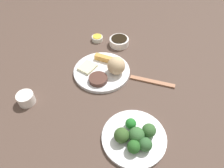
% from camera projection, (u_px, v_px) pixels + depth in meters
% --- Properties ---
extents(tabletop, '(2.20, 2.20, 0.02)m').
position_uv_depth(tabletop, '(112.00, 79.00, 0.98)').
color(tabletop, '#4E3C33').
rests_on(tabletop, ground).
extents(main_plate, '(0.26, 0.26, 0.02)m').
position_uv_depth(main_plate, '(102.00, 71.00, 0.99)').
color(main_plate, white).
rests_on(main_plate, tabletop).
extents(rice_scoop, '(0.08, 0.08, 0.08)m').
position_uv_depth(rice_scoop, '(116.00, 66.00, 0.94)').
color(rice_scoop, tan).
rests_on(rice_scoop, main_plate).
extents(spring_roll, '(0.10, 0.05, 0.03)m').
position_uv_depth(spring_roll, '(105.00, 59.00, 1.02)').
color(spring_roll, gold).
rests_on(spring_roll, main_plate).
extents(crab_rangoon_wonton, '(0.09, 0.10, 0.01)m').
position_uv_depth(crab_rangoon_wonton, '(88.00, 67.00, 0.99)').
color(crab_rangoon_wonton, beige).
rests_on(crab_rangoon_wonton, main_plate).
extents(stir_fry_heap, '(0.08, 0.08, 0.02)m').
position_uv_depth(stir_fry_heap, '(98.00, 79.00, 0.93)').
color(stir_fry_heap, '#4C2E25').
rests_on(stir_fry_heap, main_plate).
extents(broccoli_plate, '(0.23, 0.23, 0.01)m').
position_uv_depth(broccoli_plate, '(134.00, 138.00, 0.76)').
color(broccoli_plate, white).
rests_on(broccoli_plate, tabletop).
extents(broccoli_floret_0, '(0.04, 0.04, 0.04)m').
position_uv_depth(broccoli_floret_0, '(131.00, 124.00, 0.77)').
color(broccoli_floret_0, '#217428').
rests_on(broccoli_floret_0, broccoli_plate).
extents(broccoli_floret_1, '(0.06, 0.06, 0.06)m').
position_uv_depth(broccoli_floret_1, '(136.00, 135.00, 0.73)').
color(broccoli_floret_1, '#386935').
rests_on(broccoli_floret_1, broccoli_plate).
extents(broccoli_floret_2, '(0.05, 0.05, 0.05)m').
position_uv_depth(broccoli_floret_2, '(149.00, 130.00, 0.74)').
color(broccoli_floret_2, '#345F2E').
rests_on(broccoli_floret_2, broccoli_plate).
extents(broccoli_floret_3, '(0.05, 0.05, 0.05)m').
position_uv_depth(broccoli_floret_3, '(122.00, 135.00, 0.73)').
color(broccoli_floret_3, '#365827').
rests_on(broccoli_floret_3, broccoli_plate).
extents(broccoli_floret_4, '(0.05, 0.05, 0.05)m').
position_uv_depth(broccoli_floret_4, '(145.00, 144.00, 0.71)').
color(broccoli_floret_4, '#305C30').
rests_on(broccoli_floret_4, broccoli_plate).
extents(broccoli_floret_5, '(0.05, 0.05, 0.05)m').
position_uv_depth(broccoli_floret_5, '(134.00, 147.00, 0.70)').
color(broccoli_floret_5, '#265C22').
rests_on(broccoli_floret_5, broccoli_plate).
extents(soy_sauce_bowl, '(0.10, 0.10, 0.04)m').
position_uv_depth(soy_sauce_bowl, '(119.00, 42.00, 1.12)').
color(soy_sauce_bowl, white).
rests_on(soy_sauce_bowl, tabletop).
extents(soy_sauce_bowl_liquid, '(0.08, 0.08, 0.00)m').
position_uv_depth(soy_sauce_bowl_liquid, '(119.00, 39.00, 1.11)').
color(soy_sauce_bowl_liquid, black).
rests_on(soy_sauce_bowl_liquid, soy_sauce_bowl).
extents(sauce_ramekin_hot_mustard, '(0.06, 0.06, 0.02)m').
position_uv_depth(sauce_ramekin_hot_mustard, '(97.00, 39.00, 1.15)').
color(sauce_ramekin_hot_mustard, white).
rests_on(sauce_ramekin_hot_mustard, tabletop).
extents(sauce_ramekin_hot_mustard_liquid, '(0.05, 0.05, 0.00)m').
position_uv_depth(sauce_ramekin_hot_mustard_liquid, '(97.00, 36.00, 1.14)').
color(sauce_ramekin_hot_mustard_liquid, yellow).
rests_on(sauce_ramekin_hot_mustard_liquid, sauce_ramekin_hot_mustard).
extents(teacup, '(0.07, 0.07, 0.05)m').
position_uv_depth(teacup, '(26.00, 99.00, 0.86)').
color(teacup, white).
rests_on(teacup, tabletop).
extents(chopsticks_pair, '(0.20, 0.05, 0.01)m').
position_uv_depth(chopsticks_pair, '(152.00, 82.00, 0.95)').
color(chopsticks_pair, '#A87051').
rests_on(chopsticks_pair, tabletop).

